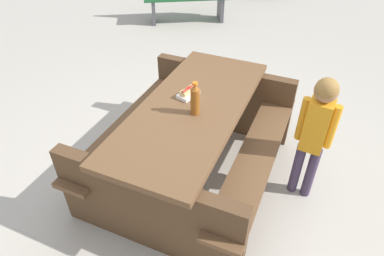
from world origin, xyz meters
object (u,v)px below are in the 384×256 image
object	(u,v)px
picnic_table	(192,136)
child_in_coat	(316,126)
soda_bottle	(195,99)
hotdog_tray	(188,93)

from	to	relation	value
picnic_table	child_in_coat	size ratio (longest dim) A/B	1.65
soda_bottle	child_in_coat	world-z (taller)	child_in_coat
hotdog_tray	child_in_coat	xyz separation A→B (m)	(0.09, -1.01, -0.07)
picnic_table	soda_bottle	distance (m)	0.44
hotdog_tray	child_in_coat	size ratio (longest dim) A/B	0.18
child_in_coat	hotdog_tray	bearing A→B (deg)	94.99
soda_bottle	child_in_coat	distance (m)	0.92
picnic_table	soda_bottle	size ratio (longest dim) A/B	6.90
picnic_table	hotdog_tray	bearing A→B (deg)	38.33
soda_bottle	hotdog_tray	size ratio (longest dim) A/B	1.33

